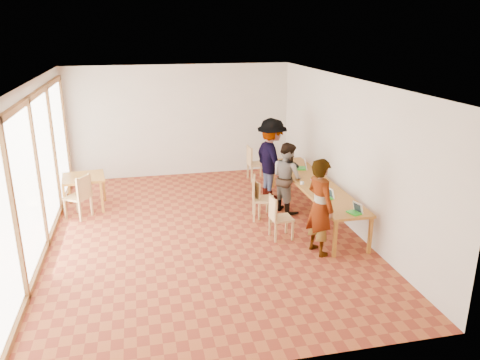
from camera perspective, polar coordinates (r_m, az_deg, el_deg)
The scene contains 25 objects.
ground at distance 9.50m, azimuth -4.59°, elevation -6.37°, with size 8.00×8.00×0.00m, color #984824.
wall_back at distance 12.85m, azimuth -7.30°, elevation 7.13°, with size 6.00×0.10×3.00m, color beige.
wall_front at distance 5.30m, azimuth 1.20°, elevation -9.30°, with size 6.00×0.10×3.00m, color beige.
wall_right at distance 9.82m, azimuth 12.82°, elevation 3.35°, with size 0.10×8.00×3.00m, color beige.
window_wall at distance 9.10m, azimuth -23.63°, elevation 1.06°, with size 0.10×8.00×3.00m, color white.
ceiling at distance 8.69m, azimuth -5.10°, elevation 12.04°, with size 6.00×8.00×0.04m, color white.
communal_table at distance 10.19m, azimuth 9.04°, elevation -0.55°, with size 0.80×4.00×0.75m.
side_table at distance 11.05m, azimuth -18.52°, elevation 0.02°, with size 0.90×0.90×0.75m.
chair_near at distance 9.04m, azimuth 4.54°, elevation -4.04°, with size 0.42×0.42×0.46m.
chair_mid at distance 9.91m, azimuth 2.26°, elevation -1.65°, with size 0.55×0.55×0.50m.
chair_far at distance 10.05m, azimuth 2.43°, elevation -1.81°, with size 0.43×0.43×0.44m.
chair_empty at distance 12.44m, azimuth 1.59°, elevation 2.49°, with size 0.45×0.45×0.49m.
chair_spare at distance 10.52m, azimuth -18.84°, elevation -1.41°, with size 0.62×0.62×0.51m.
person_near at distance 8.45m, azimuth 9.72°, elevation -3.24°, with size 0.65×0.43×1.78m, color gray.
person_mid at distance 10.34m, azimuth 5.77°, elevation 0.33°, with size 0.76×0.59×1.57m, color gray.
person_far at distance 11.08m, azimuth 3.87°, elevation 2.59°, with size 1.24×0.72×1.93m, color gray.
laptop_near at distance 8.67m, azimuth 13.94°, elevation -3.59°, with size 0.26×0.28×0.20m.
laptop_mid at distance 9.30m, azimuth 10.72°, elevation -1.83°, with size 0.25×0.27×0.20m.
laptop_far at distance 11.09m, azimuth 7.75°, elevation 1.67°, with size 0.30×0.32×0.23m.
yellow_mug at distance 9.79m, azimuth 10.43°, elevation -0.82°, with size 0.13×0.13×0.10m, color #FFFA2E.
green_bottle at distance 9.68m, azimuth 9.34°, elevation -0.42°, with size 0.07×0.07×0.28m, color #166E36.
clear_glass at distance 10.03m, azimuth 9.70°, elevation -0.34°, with size 0.07×0.07×0.09m, color silver.
condiment_cup at distance 10.01m, azimuth 7.58°, elevation -0.36°, with size 0.08×0.08×0.06m, color white.
pink_phone at distance 10.32m, azimuth 8.80°, elevation 0.02°, with size 0.05×0.10×0.01m, color #F749A2.
black_pouch at distance 11.17m, azimuth 6.56°, elevation 1.74°, with size 0.16×0.26×0.09m, color black.
Camera 1 is at (-1.12, -8.56, 3.96)m, focal length 35.00 mm.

